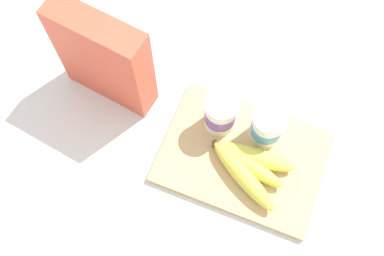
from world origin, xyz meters
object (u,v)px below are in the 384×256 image
Objects in this scene: cutting_board at (242,157)px; yogurt_cup_front at (220,114)px; yogurt_cup_back at (267,127)px; cereal_box at (104,59)px; banana_bunch at (248,166)px.

cutting_board is 0.11m from yogurt_cup_front.
cutting_board is at bearing -113.08° from yogurt_cup_back.
cereal_box is 2.50× the size of yogurt_cup_front.
banana_bunch is (0.09, -0.07, -0.03)m from yogurt_cup_front.
banana_bunch is (0.35, -0.08, -0.09)m from cereal_box.
yogurt_cup_front is 0.12m from banana_bunch.
banana_bunch is at bearing 175.41° from cereal_box.
cereal_box is at bearing -178.72° from yogurt_cup_back.
yogurt_cup_back is (0.10, 0.01, -0.00)m from yogurt_cup_front.
banana_bunch is (-0.01, -0.08, -0.03)m from yogurt_cup_back.
cereal_box is 0.36m from yogurt_cup_back.
cutting_board is 3.83× the size of yogurt_cup_back.
cutting_board is 1.87× the size of banana_bunch.
cereal_box is at bearing 170.68° from cutting_board.
yogurt_cup_back is at bearing -170.85° from cereal_box.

